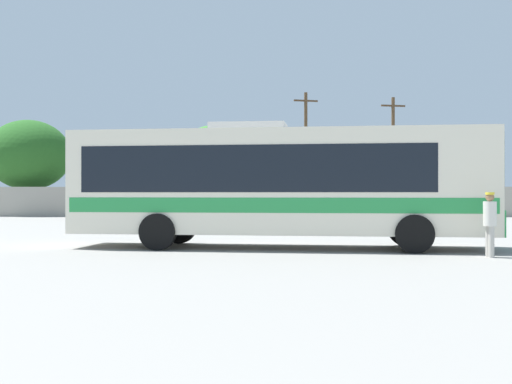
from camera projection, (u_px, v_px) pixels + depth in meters
ground_plane at (262, 228)px, 29.35m from camera, size 300.00×300.00×0.00m
perimeter_wall at (265, 202)px, 42.73m from camera, size 80.00×0.30×2.04m
coach_bus_cream_green at (275, 181)px, 18.54m from camera, size 12.33×3.82×3.66m
attendant_by_bus_door at (490, 220)px, 15.77m from camera, size 0.37×0.37×1.63m
parked_car_leftmost_maroon at (110, 206)px, 39.74m from camera, size 4.23×2.07×1.50m
parked_car_second_black at (204, 207)px, 39.66m from camera, size 4.13×2.01×1.41m
utility_pole_near at (306, 151)px, 45.72m from camera, size 1.77×0.57×8.93m
utility_pole_far at (393, 154)px, 45.07m from camera, size 1.78×0.50×8.47m
roadside_tree_left at (29, 155)px, 45.73m from camera, size 5.96×5.96×6.93m
roadside_tree_midleft at (214, 158)px, 47.67m from camera, size 5.78×5.78×6.74m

